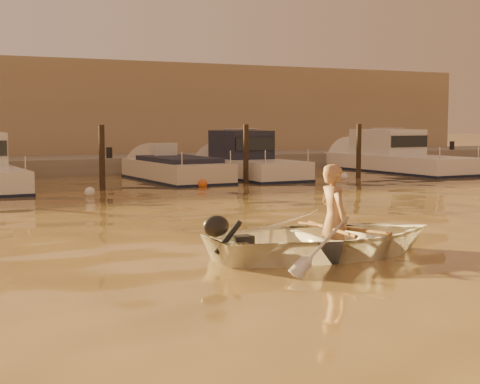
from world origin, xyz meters
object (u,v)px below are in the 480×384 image
moored_boat_4 (248,161)px  moored_boat_5 (398,157)px  person (334,219)px  waterfront_building (21,115)px  dinghy (328,238)px  moored_boat_3 (176,174)px

moored_boat_4 → moored_boat_5: (7.12, 0.00, 0.00)m
person → waterfront_building: waterfront_building is taller
dinghy → waterfront_building: (0.31, 25.51, 2.12)m
moored_boat_3 → moored_boat_4: size_ratio=0.94×
dinghy → moored_boat_3: moored_boat_3 is taller
moored_boat_5 → moored_boat_4: bearing=180.0°
dinghy → person: bearing=-90.0°
dinghy → moored_boat_3: (3.46, 14.51, -0.06)m
dinghy → moored_boat_5: moored_boat_5 is taller
moored_boat_3 → waterfront_building: waterfront_building is taller
person → moored_boat_4: moored_boat_4 is taller
moored_boat_3 → waterfront_building: size_ratio=0.13×
moored_boat_4 → moored_boat_5: same height
moored_boat_5 → person: bearing=-132.7°
moored_boat_3 → moored_boat_4: 2.95m
waterfront_building → moored_boat_3: bearing=-74.0°
moored_boat_3 → moored_boat_5: moored_boat_5 is taller
dinghy → waterfront_building: size_ratio=0.08×
dinghy → moored_boat_4: 15.86m
moored_boat_4 → waterfront_building: waterfront_building is taller
dinghy → moored_boat_4: size_ratio=0.59×
moored_boat_3 → moored_boat_5: size_ratio=0.77×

